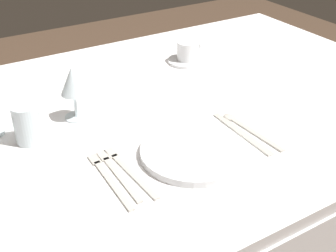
# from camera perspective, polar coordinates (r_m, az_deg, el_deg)

# --- Properties ---
(dining_table) EXTENTS (1.80, 1.11, 0.74)m
(dining_table) POSITION_cam_1_polar(r_m,az_deg,el_deg) (1.31, -2.49, -1.13)
(dining_table) COLOR white
(dining_table) RESTS_ON ground
(dinner_plate) EXTENTS (0.26, 0.26, 0.02)m
(dinner_plate) POSITION_cam_1_polar(r_m,az_deg,el_deg) (1.08, 3.32, -3.33)
(dinner_plate) COLOR white
(dinner_plate) RESTS_ON dining_table
(fork_outer) EXTENTS (0.03, 0.23, 0.00)m
(fork_outer) POSITION_cam_1_polar(r_m,az_deg,el_deg) (1.03, -5.14, -5.67)
(fork_outer) COLOR beige
(fork_outer) RESTS_ON dining_table
(fork_inner) EXTENTS (0.02, 0.22, 0.00)m
(fork_inner) POSITION_cam_1_polar(r_m,az_deg,el_deg) (1.02, -6.59, -6.01)
(fork_inner) COLOR beige
(fork_inner) RESTS_ON dining_table
(fork_salad) EXTENTS (0.02, 0.23, 0.00)m
(fork_salad) POSITION_cam_1_polar(r_m,az_deg,el_deg) (1.01, -7.71, -6.67)
(fork_salad) COLOR beige
(fork_salad) RESTS_ON dining_table
(dinner_knife) EXTENTS (0.02, 0.23, 0.00)m
(dinner_knife) POSITION_cam_1_polar(r_m,az_deg,el_deg) (1.17, 9.59, -1.03)
(dinner_knife) COLOR beige
(dinner_knife) RESTS_ON dining_table
(spoon_soup) EXTENTS (0.03, 0.22, 0.01)m
(spoon_soup) POSITION_cam_1_polar(r_m,az_deg,el_deg) (1.20, 9.90, -0.13)
(spoon_soup) COLOR beige
(spoon_soup) RESTS_ON dining_table
(saucer_left) EXTENTS (0.14, 0.14, 0.01)m
(saucer_left) POSITION_cam_1_polar(r_m,az_deg,el_deg) (1.59, 2.45, 8.40)
(saucer_left) COLOR white
(saucer_left) RESTS_ON dining_table
(coffee_cup_left) EXTENTS (0.10, 0.07, 0.06)m
(coffee_cup_left) POSITION_cam_1_polar(r_m,az_deg,el_deg) (1.57, 2.54, 9.67)
(coffee_cup_left) COLOR white
(coffee_cup_left) RESTS_ON saucer_left
(wine_glass_right) EXTENTS (0.07, 0.07, 0.15)m
(wine_glass_right) POSITION_cam_1_polar(r_m,az_deg,el_deg) (1.21, -12.16, 5.39)
(wine_glass_right) COLOR silver
(wine_glass_right) RESTS_ON dining_table
(drink_tumbler) EXTENTS (0.07, 0.07, 0.10)m
(drink_tumbler) POSITION_cam_1_polar(r_m,az_deg,el_deg) (1.16, -17.66, -0.04)
(drink_tumbler) COLOR silver
(drink_tumbler) RESTS_ON dining_table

